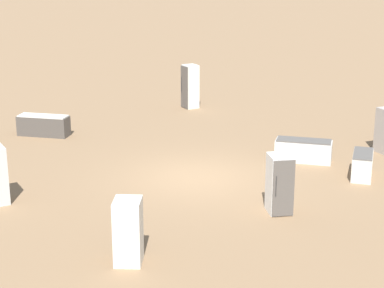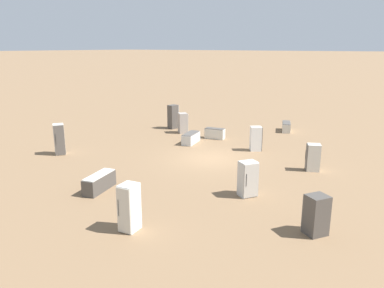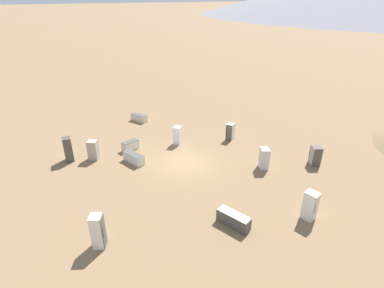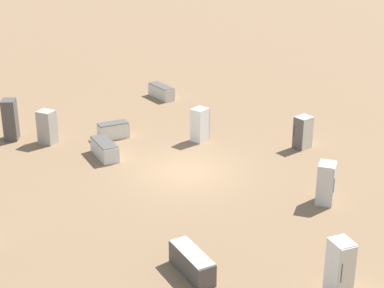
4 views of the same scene
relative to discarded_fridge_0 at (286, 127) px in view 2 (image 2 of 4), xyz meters
The scene contains 13 objects.
ground_plane 9.70m from the discarded_fridge_0, ahead, with size 1000.00×1000.00×0.00m, color #846647.
discarded_fridge_0 is the anchor object (origin of this frame).
discarded_fridge_1 18.88m from the discarded_fridge_0, ahead, with size 0.79×0.67×1.74m.
discarded_fridge_2 16.77m from the discarded_fridge_0, 32.00° to the right, with size 0.83×0.83×1.89m.
discarded_fridge_3 16.81m from the discarded_fridge_0, 24.93° to the left, with size 0.95×0.95×1.45m.
discarded_fridge_4 8.09m from the discarded_fridge_0, 50.39° to the right, with size 0.95×0.95×1.53m.
discarded_fridge_5 6.54m from the discarded_fridge_0, ahead, with size 0.88×0.91×1.55m.
discarded_fridge_6 13.95m from the discarded_fridge_0, 14.69° to the left, with size 0.95×0.91×1.58m.
discarded_fridge_7 17.01m from the discarded_fridge_0, ahead, with size 1.99×1.09×0.77m.
discarded_fridge_8 8.33m from the discarded_fridge_0, 28.00° to the right, with size 1.91×1.09×0.72m.
discarded_fridge_9 9.64m from the discarded_fridge_0, 29.62° to the left, with size 0.82×0.88×1.45m.
discarded_fridge_10 6.22m from the discarded_fridge_0, 31.78° to the right, with size 0.85×1.49×0.75m.
discarded_fridge_11 8.96m from the discarded_fridge_0, 61.20° to the right, with size 0.85×0.71×1.90m.
Camera 2 is at (17.91, 11.31, 6.45)m, focal length 35.00 mm.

